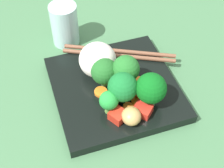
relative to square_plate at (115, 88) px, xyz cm
name	(u,v)px	position (x,y,z in cm)	size (l,w,h in cm)	color
ground_plane	(115,95)	(0.00, 0.00, -1.98)	(110.00, 110.00, 2.00)	#427249
square_plate	(115,88)	(0.00, 0.00, 0.00)	(24.03, 24.03, 1.97)	black
rice_mound	(98,60)	(4.65, 2.09, 4.39)	(7.65, 7.43, 6.80)	white
broccoli_floret_0	(126,69)	(-0.61, -1.95, 5.52)	(5.30, 5.30, 7.29)	#78B04E
broccoli_floret_1	(104,72)	(0.88, 1.85, 4.62)	(5.22, 5.22, 6.45)	#5E944C
broccoli_floret_2	(124,87)	(-4.29, -0.36, 5.04)	(5.55, 5.55, 7.02)	#7BBA53
broccoli_floret_3	(109,101)	(-5.63, 3.06, 3.84)	(3.55, 3.55, 4.92)	#7DBC53
broccoli_floret_4	(151,89)	(-6.32, -4.72, 5.18)	(5.75, 5.75, 7.24)	#679E53
carrot_slice_0	(128,107)	(-6.11, -0.56, 1.24)	(2.00, 2.00, 0.50)	orange
carrot_slice_1	(138,101)	(-5.42, -2.85, 1.24)	(2.68, 2.68, 0.51)	orange
carrot_slice_2	(101,92)	(-1.03, 3.22, 1.27)	(2.57, 2.57, 0.56)	orange
carrot_slice_3	(139,81)	(-0.70, -4.77, 1.27)	(2.17, 2.17, 0.56)	orange
pepper_chunk_0	(118,89)	(-1.91, 0.07, 2.07)	(2.04, 2.15, 2.17)	red
pepper_chunk_1	(118,115)	(-7.82, 2.05, 1.90)	(2.77, 2.74, 1.82)	red
pepper_chunk_2	(143,110)	(-8.02, -2.67, 1.83)	(3.18, 2.78, 1.70)	red
pepper_chunk_3	(142,91)	(-3.75, -4.16, 1.97)	(2.23, 2.41, 1.98)	red
chicken_piece_1	(115,79)	(0.78, -0.26, 1.83)	(2.67, 2.51, 1.70)	#B38649
chicken_piece_2	(133,116)	(-9.11, -0.37, 2.49)	(3.78, 3.56, 3.01)	tan
chicken_piece_3	(110,100)	(-3.94, 2.34, 1.91)	(3.04, 2.19, 1.85)	tan
chopstick_pair	(119,53)	(8.01, -3.65, 1.43)	(12.74, 22.78, 0.89)	brown
drinking_glass	(65,25)	(18.22, 5.73, 3.88)	(6.12, 6.12, 9.72)	silver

